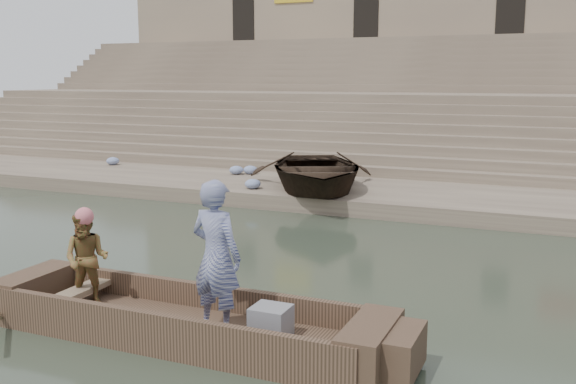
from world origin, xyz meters
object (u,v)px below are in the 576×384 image
Objects in this scene: television at (270,322)px; rowing_man at (87,259)px; standing_man at (216,256)px; beached_rowboat at (315,170)px; main_rowboat at (183,330)px.

rowing_man is at bearing 178.87° from television.
standing_man reaches higher than rowing_man.
television is at bearing -97.43° from beached_rowboat.
main_rowboat is 1.30m from television.
beached_rowboat is (-1.74, 9.40, 0.81)m from main_rowboat.
main_rowboat is at bearing -21.21° from rowing_man.
rowing_man is at bearing -114.33° from beached_rowboat.
rowing_man is 9.34m from beached_rowboat.
television is (0.71, 0.06, -0.78)m from standing_man.
beached_rowboat is at bearing 100.50° from main_rowboat.
beached_rowboat is at bearing 71.68° from rowing_man.
main_rowboat is 10.87× the size of television.
rowing_man is at bearing 177.97° from main_rowboat.
standing_man is at bearing -101.54° from beached_rowboat.
standing_man is at bearing -6.16° from main_rowboat.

